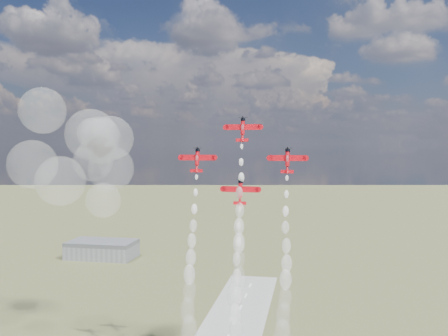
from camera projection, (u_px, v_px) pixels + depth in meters
hangar at (102, 249)px, 360.05m from camera, size 50.00×28.00×13.00m
plane_lead at (243, 129)px, 161.39m from camera, size 11.96×4.49×8.40m
plane_left at (197, 160)px, 162.14m from camera, size 11.96×4.49×8.40m
plane_right at (287, 160)px, 156.55m from camera, size 11.96×4.49×8.40m
plane_slot at (240, 192)px, 157.30m from camera, size 11.96×4.49×8.40m
smoke_trail_lead at (238, 263)px, 152.67m from camera, size 6.04×15.19×50.53m
smoke_trail_left at (189, 295)px, 153.45m from camera, size 5.87×15.48×51.22m
smoke_trail_right at (284, 300)px, 148.10m from camera, size 5.31×15.26×50.31m
smoke_trail_slot at (235, 333)px, 148.71m from camera, size 5.43×14.69×50.41m
drifted_smoke_cloud at (77, 151)px, 196.58m from camera, size 61.54×40.70×51.58m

